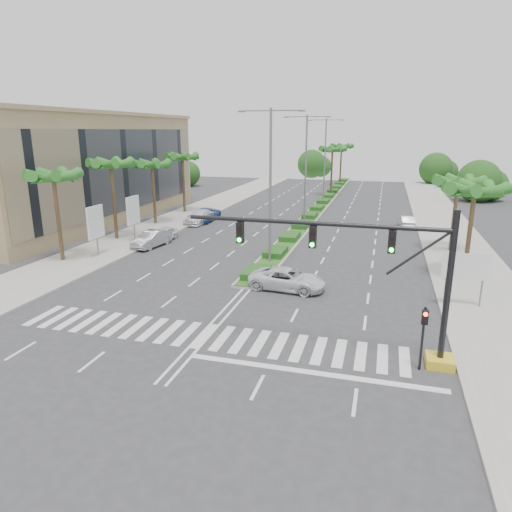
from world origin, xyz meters
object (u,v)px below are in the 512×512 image
at_px(car_right, 406,222).
at_px(car_parked_b, 152,239).
at_px(car_parked_a, 164,234).
at_px(car_crossing, 287,279).
at_px(car_parked_d, 200,217).
at_px(car_parked_c, 204,215).

bearing_deg(car_right, car_parked_b, 27.39).
xyz_separation_m(car_parked_a, car_crossing, (14.45, -10.51, 0.06)).
relative_size(car_parked_a, car_crossing, 0.75).
distance_m(car_parked_b, car_crossing, 16.54).
height_order(car_parked_d, car_right, car_parked_d).
xyz_separation_m(car_parked_d, car_right, (22.88, 4.16, -0.09)).
distance_m(car_parked_c, car_parked_d, 1.34).
bearing_deg(car_parked_b, car_parked_c, 97.92).
distance_m(car_parked_a, car_right, 26.37).
bearing_deg(car_parked_d, car_right, 15.51).
relative_size(car_parked_d, car_right, 1.30).
bearing_deg(car_parked_c, car_parked_a, -88.42).
relative_size(car_parked_b, car_parked_d, 0.87).
relative_size(car_parked_a, car_parked_b, 0.86).
bearing_deg(car_parked_b, car_parked_a, 97.92).
relative_size(car_parked_a, car_parked_d, 0.75).
bearing_deg(car_right, car_parked_c, 0.20).
bearing_deg(car_parked_c, car_right, 8.61).
bearing_deg(car_crossing, car_parked_a, 59.10).
bearing_deg(car_parked_a, car_parked_b, -89.08).
relative_size(car_parked_c, car_crossing, 1.04).
bearing_deg(car_parked_b, car_right, 42.15).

